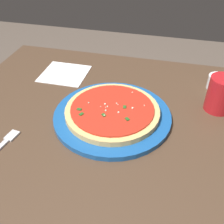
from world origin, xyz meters
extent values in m
cube|color=black|center=(-0.41, 0.30, 0.37)|extent=(0.06, 0.06, 0.74)
cube|color=black|center=(0.41, 0.30, 0.37)|extent=(0.06, 0.06, 0.74)
cube|color=#473323|center=(0.00, 0.00, 0.75)|extent=(0.95, 0.73, 0.03)
cylinder|color=#195199|center=(0.00, -0.01, 0.77)|extent=(0.32, 0.32, 0.01)
cylinder|color=#DBB26B|center=(0.00, -0.01, 0.79)|extent=(0.26, 0.26, 0.02)
cylinder|color=red|center=(0.00, -0.01, 0.80)|extent=(0.23, 0.23, 0.00)
sphere|color=#EFEACC|center=(-0.01, -0.01, 0.80)|extent=(0.00, 0.00, 0.00)
sphere|color=#EFEACC|center=(-0.02, -0.01, 0.80)|extent=(0.00, 0.00, 0.00)
sphere|color=#EFEACC|center=(0.01, 0.01, 0.80)|extent=(0.00, 0.00, 0.00)
sphere|color=#EFEACC|center=(-0.02, 0.00, 0.80)|extent=(0.01, 0.01, 0.01)
sphere|color=#EFEACC|center=(0.08, 0.02, 0.80)|extent=(0.00, 0.00, 0.00)
sphere|color=#EFEACC|center=(-0.01, -0.05, 0.80)|extent=(0.00, 0.00, 0.00)
sphere|color=#EFEACC|center=(-0.03, -0.01, 0.80)|extent=(0.00, 0.00, 0.00)
sphere|color=#EFEACC|center=(0.01, 0.01, 0.80)|extent=(0.00, 0.00, 0.00)
sphere|color=#EFEACC|center=(-0.07, -0.01, 0.80)|extent=(0.00, 0.00, 0.00)
sphere|color=#EFEACC|center=(0.05, 0.00, 0.80)|extent=(0.01, 0.01, 0.01)
sphere|color=#EFEACC|center=(0.04, 0.07, 0.80)|extent=(0.00, 0.00, 0.00)
sphere|color=#EFEACC|center=(0.02, -0.03, 0.80)|extent=(0.01, 0.01, 0.01)
sphere|color=#EFEACC|center=(-0.01, -0.03, 0.80)|extent=(0.00, 0.00, 0.00)
cube|color=#23561E|center=(0.05, -0.05, 0.80)|extent=(0.01, 0.01, 0.00)
cube|color=#23561E|center=(0.03, 0.00, 0.80)|extent=(0.01, 0.01, 0.00)
cube|color=#23561E|center=(-0.01, -0.05, 0.80)|extent=(0.01, 0.01, 0.00)
cube|color=#23561E|center=(-0.08, -0.04, 0.80)|extent=(0.01, 0.01, 0.00)
cube|color=#23561E|center=(-0.07, -0.06, 0.80)|extent=(0.01, 0.01, 0.00)
cylinder|color=#B2191E|center=(0.28, 0.10, 0.82)|extent=(0.07, 0.07, 0.10)
cylinder|color=silver|center=(0.29, 0.21, 0.79)|extent=(0.06, 0.06, 0.04)
cube|color=white|center=(-0.22, 0.18, 0.77)|extent=(0.15, 0.15, 0.00)
cube|color=silver|center=(-0.23, -0.14, 0.77)|extent=(0.03, 0.04, 0.00)
camera|label=1|loc=(0.14, -0.56, 1.23)|focal=42.82mm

